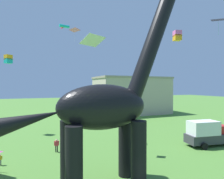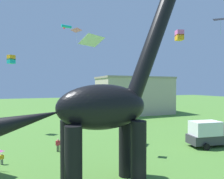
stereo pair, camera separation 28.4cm
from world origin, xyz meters
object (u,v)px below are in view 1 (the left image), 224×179
person_far_spectator (57,144)px  kite_apex (64,26)px  kite_high_left (177,36)px  dinosaur_sculpture (102,107)px  kite_trailing (93,40)px  kite_far_left (8,59)px  kite_mid_left (126,97)px  parked_box_truck (207,133)px  person_watching_child (0,159)px  person_near_flyer (72,141)px  kite_mid_center (218,20)px  kite_near_low (75,30)px

person_far_spectator → kite_apex: 18.65m
kite_high_left → kite_apex: size_ratio=0.85×
dinosaur_sculpture → kite_trailing: (-1.36, -2.12, 4.35)m
kite_far_left → kite_mid_left: (12.99, -16.31, -5.53)m
kite_apex → dinosaur_sculpture: bearing=-90.2°
person_far_spectator → kite_trailing: size_ratio=0.89×
parked_box_truck → kite_apex: kite_apex is taller
parked_box_truck → person_far_spectator: bearing=173.4°
kite_trailing → kite_apex: (1.43, 20.44, 6.74)m
kite_mid_left → person_far_spectator: bearing=151.6°
person_watching_child → kite_mid_left: kite_mid_left is taller
person_near_flyer → kite_far_left: size_ratio=1.11×
person_watching_child → kite_trailing: kite_trailing is taller
person_near_flyer → kite_mid_left: 8.63m
kite_far_left → kite_mid_left: 21.57m
person_near_flyer → kite_mid_left: bearing=-152.3°
kite_trailing → kite_mid_center: kite_mid_center is taller
person_near_flyer → kite_near_low: bearing=-41.7°
parked_box_truck → person_near_flyer: parked_box_truck is taller
dinosaur_sculpture → person_watching_child: bearing=148.1°
kite_high_left → kite_mid_left: 13.34m
kite_far_left → kite_mid_center: size_ratio=0.69×
dinosaur_sculpture → parked_box_truck: bearing=28.8°
kite_near_low → kite_mid_left: kite_near_low is taller
person_far_spectator → kite_mid_left: size_ratio=1.32×
dinosaur_sculpture → kite_mid_center: dinosaur_sculpture is taller
person_watching_child → kite_apex: size_ratio=0.65×
person_far_spectator → person_near_flyer: (1.80, 0.46, 0.01)m
person_watching_child → kite_near_low: kite_near_low is taller
parked_box_truck → kite_near_low: 22.08m
person_watching_child → person_far_spectator: 5.77m
person_watching_child → kite_far_left: 18.29m
kite_far_left → kite_mid_center: 30.38m
person_near_flyer → kite_far_left: bearing=9.9°
person_near_flyer → kite_trailing: kite_trailing is taller
person_watching_child → person_near_flyer: person_near_flyer is taller
kite_near_low → dinosaur_sculpture: bearing=-93.2°
person_watching_child → kite_mid_left: bearing=144.6°
dinosaur_sculpture → kite_apex: kite_apex is taller
kite_near_low → kite_far_left: 12.98m
parked_box_truck → person_near_flyer: bearing=170.4°
kite_far_left → kite_trailing: bearing=-74.1°
kite_trailing → kite_far_left: (-6.87, 24.08, 1.55)m
kite_far_left → kite_mid_center: kite_mid_center is taller
parked_box_truck → person_watching_child: size_ratio=5.47×
person_far_spectator → kite_high_left: bearing=126.7°
kite_high_left → kite_near_low: bearing=162.5°
dinosaur_sculpture → kite_mid_left: dinosaur_sculpture is taller
person_near_flyer → kite_high_left: kite_high_left is taller
parked_box_truck → kite_high_left: 13.91m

